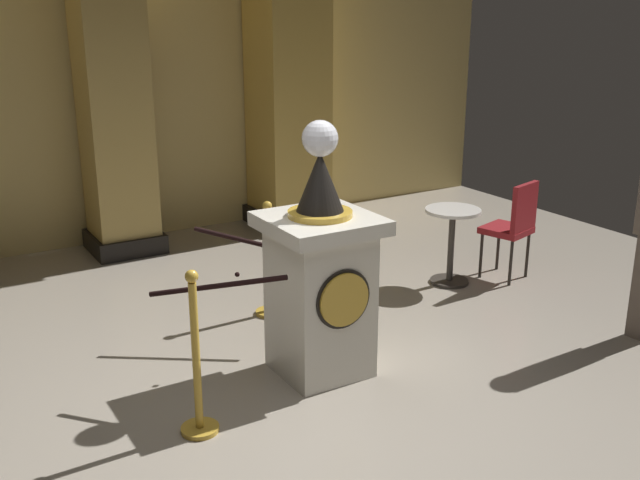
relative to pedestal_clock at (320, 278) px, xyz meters
name	(u,v)px	position (x,y,z in m)	size (l,w,h in m)	color
ground_plane	(302,408)	(-0.38, -0.40, -0.72)	(10.27, 10.27, 0.00)	#9E9384
back_wall	(97,60)	(-0.38, 3.96, 1.26)	(10.27, 0.16, 3.96)	tan
pedestal_clock	(320,278)	(0.00, 0.00, 0.00)	(0.74, 0.74, 1.82)	silver
stanchion_near	(269,276)	(0.16, 1.11, -0.37)	(0.24, 0.24, 1.00)	gold
stanchion_far	(197,377)	(-1.06, -0.31, -0.34)	(0.24, 0.24, 1.07)	gold
velvet_rope	(237,263)	(-0.45, 0.40, 0.07)	(1.35, 1.35, 0.22)	black
column_right	(287,64)	(1.65, 3.47, 1.17)	(0.91, 0.91, 3.80)	black
column_centre_rear	(111,72)	(-0.38, 3.47, 1.17)	(0.76, 0.76, 3.80)	black
cafe_table	(452,236)	(1.98, 0.90, -0.25)	(0.52, 0.52, 0.73)	#332D28
cafe_chair_red	(514,222)	(2.55, 0.67, -0.14)	(0.49, 0.49, 0.96)	black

